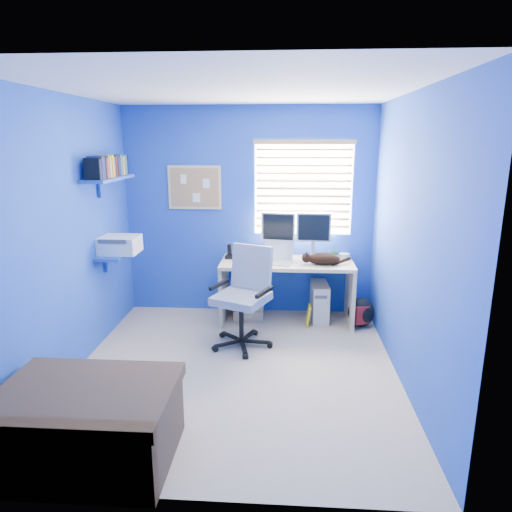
# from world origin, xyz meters

# --- Properties ---
(floor) EXTENTS (3.00, 3.20, 0.00)m
(floor) POSITION_xyz_m (0.00, 0.00, 0.00)
(floor) COLOR #C2AE96
(floor) RESTS_ON ground
(ceiling) EXTENTS (3.00, 3.20, 0.00)m
(ceiling) POSITION_xyz_m (0.00, 0.00, 2.50)
(ceiling) COLOR white
(ceiling) RESTS_ON wall_back
(wall_back) EXTENTS (3.00, 0.01, 2.50)m
(wall_back) POSITION_xyz_m (0.00, 1.60, 1.25)
(wall_back) COLOR #1D40BB
(wall_back) RESTS_ON ground
(wall_front) EXTENTS (3.00, 0.01, 2.50)m
(wall_front) POSITION_xyz_m (0.00, -1.60, 1.25)
(wall_front) COLOR #1D40BB
(wall_front) RESTS_ON ground
(wall_left) EXTENTS (0.01, 3.20, 2.50)m
(wall_left) POSITION_xyz_m (-1.50, 0.00, 1.25)
(wall_left) COLOR #1D40BB
(wall_left) RESTS_ON ground
(wall_right) EXTENTS (0.01, 3.20, 2.50)m
(wall_right) POSITION_xyz_m (1.50, 0.00, 1.25)
(wall_right) COLOR #1D40BB
(wall_right) RESTS_ON ground
(desk) EXTENTS (1.53, 0.65, 0.74)m
(desk) POSITION_xyz_m (0.47, 1.26, 0.37)
(desk) COLOR tan
(desk) RESTS_ON floor
(laptop) EXTENTS (0.37, 0.31, 0.22)m
(laptop) POSITION_xyz_m (0.36, 1.15, 0.85)
(laptop) COLOR silver
(laptop) RESTS_ON desk
(monitor_left) EXTENTS (0.41, 0.18, 0.54)m
(monitor_left) POSITION_xyz_m (0.36, 1.44, 1.01)
(monitor_left) COLOR silver
(monitor_left) RESTS_ON desk
(monitor_right) EXTENTS (0.41, 0.14, 0.54)m
(monitor_right) POSITION_xyz_m (0.78, 1.44, 1.01)
(monitor_right) COLOR silver
(monitor_right) RESTS_ON desk
(phone) EXTENTS (0.10, 0.12, 0.17)m
(phone) POSITION_xyz_m (-0.21, 1.34, 0.82)
(phone) COLOR black
(phone) RESTS_ON desk
(mug) EXTENTS (0.10, 0.09, 0.10)m
(mug) POSITION_xyz_m (1.02, 1.41, 0.79)
(mug) COLOR #236B5A
(mug) RESTS_ON desk
(cd_spindle) EXTENTS (0.13, 0.13, 0.07)m
(cd_spindle) POSITION_xyz_m (1.14, 1.38, 0.78)
(cd_spindle) COLOR silver
(cd_spindle) RESTS_ON desk
(cat) EXTENTS (0.38, 0.22, 0.13)m
(cat) POSITION_xyz_m (0.88, 1.14, 0.81)
(cat) COLOR black
(cat) RESTS_ON desk
(tower_pc) EXTENTS (0.21, 0.45, 0.45)m
(tower_pc) POSITION_xyz_m (0.87, 1.34, 0.23)
(tower_pc) COLOR beige
(tower_pc) RESTS_ON floor
(drawer_boxes) EXTENTS (0.35, 0.28, 0.41)m
(drawer_boxes) POSITION_xyz_m (0.02, 1.32, 0.20)
(drawer_boxes) COLOR tan
(drawer_boxes) RESTS_ON floor
(yellow_book) EXTENTS (0.03, 0.17, 0.24)m
(yellow_book) POSITION_xyz_m (0.73, 1.14, 0.12)
(yellow_book) COLOR yellow
(yellow_book) RESTS_ON floor
(backpack) EXTENTS (0.37, 0.33, 0.35)m
(backpack) POSITION_xyz_m (1.33, 1.14, 0.18)
(backpack) COLOR black
(backpack) RESTS_ON floor
(bed_corner) EXTENTS (1.10, 0.78, 0.53)m
(bed_corner) POSITION_xyz_m (-0.84, -1.29, 0.27)
(bed_corner) COLOR #493629
(bed_corner) RESTS_ON floor
(office_chair) EXTENTS (0.79, 0.79, 1.04)m
(office_chair) POSITION_xyz_m (0.03, 0.59, 0.39)
(office_chair) COLOR black
(office_chair) RESTS_ON floor
(window_blinds) EXTENTS (1.15, 0.05, 1.10)m
(window_blinds) POSITION_xyz_m (0.65, 1.57, 1.55)
(window_blinds) COLOR white
(window_blinds) RESTS_ON ground
(corkboard) EXTENTS (0.64, 0.02, 0.52)m
(corkboard) POSITION_xyz_m (-0.65, 1.58, 1.55)
(corkboard) COLOR tan
(corkboard) RESTS_ON ground
(wall_shelves) EXTENTS (0.42, 0.90, 1.05)m
(wall_shelves) POSITION_xyz_m (-1.35, 0.75, 1.43)
(wall_shelves) COLOR #1D44A5
(wall_shelves) RESTS_ON ground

